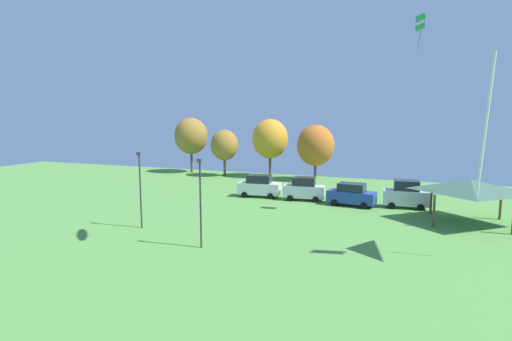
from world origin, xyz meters
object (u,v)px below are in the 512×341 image
at_px(treeline_tree_0, 191,136).
at_px(treeline_tree_1, 224,145).
at_px(parked_car_second_from_left, 304,189).
at_px(parked_car_rightmost_in_row, 406,195).
at_px(light_post_0, 140,185).
at_px(parked_car_leftmost, 259,186).
at_px(treeline_tree_2, 270,139).
at_px(light_post_1, 200,198).
at_px(kite_flying_6, 420,23).
at_px(park_pavilion, 470,186).
at_px(parked_car_third_from_left, 351,195).
at_px(treeline_tree_3, 316,145).

distance_m(treeline_tree_0, treeline_tree_1, 6.81).
height_order(parked_car_second_from_left, parked_car_rightmost_in_row, parked_car_rightmost_in_row).
bearing_deg(light_post_0, parked_car_leftmost, 73.64).
distance_m(parked_car_rightmost_in_row, treeline_tree_2, 23.61).
height_order(light_post_1, treeline_tree_1, treeline_tree_1).
height_order(kite_flying_6, treeline_tree_2, kite_flying_6).
xyz_separation_m(park_pavilion, treeline_tree_1, (-29.71, 16.48, 1.42)).
height_order(parked_car_third_from_left, light_post_1, light_post_1).
height_order(parked_car_second_from_left, light_post_1, light_post_1).
bearing_deg(treeline_tree_3, treeline_tree_2, 171.45).
distance_m(treeline_tree_2, treeline_tree_3, 6.92).
distance_m(kite_flying_6, light_post_0, 25.70).
bearing_deg(kite_flying_6, light_post_1, -133.85).
xyz_separation_m(light_post_1, treeline_tree_2, (-6.05, 31.29, 2.11)).
height_order(parked_car_second_from_left, treeline_tree_0, treeline_tree_0).
bearing_deg(parked_car_leftmost, treeline_tree_0, 132.78).
relative_size(parked_car_rightmost_in_row, light_post_0, 0.71).
bearing_deg(light_post_0, treeline_tree_3, 75.04).
bearing_deg(light_post_1, parked_car_second_from_left, 81.49).
relative_size(park_pavilion, treeline_tree_2, 0.84).
bearing_deg(treeline_tree_0, parked_car_rightmost_in_row, -24.28).
height_order(light_post_0, treeline_tree_3, treeline_tree_3).
xyz_separation_m(parked_car_second_from_left, light_post_0, (-9.22, -14.63, 2.17)).
height_order(kite_flying_6, parked_car_third_from_left, kite_flying_6).
bearing_deg(parked_car_leftmost, kite_flying_6, -20.50).
xyz_separation_m(light_post_1, treeline_tree_3, (0.76, 30.27, 1.42)).
relative_size(kite_flying_6, park_pavilion, 0.40).
bearing_deg(treeline_tree_2, light_post_1, -79.05).
height_order(light_post_0, treeline_tree_0, treeline_tree_0).
height_order(kite_flying_6, parked_car_leftmost, kite_flying_6).
relative_size(parked_car_third_from_left, light_post_1, 0.80).
distance_m(park_pavilion, treeline_tree_2, 29.59).
height_order(parked_car_rightmost_in_row, treeline_tree_0, treeline_tree_0).
distance_m(parked_car_third_from_left, treeline_tree_0, 30.79).
relative_size(park_pavilion, light_post_1, 1.17).
bearing_deg(treeline_tree_2, parked_car_second_from_left, -58.60).
bearing_deg(parked_car_rightmost_in_row, treeline_tree_0, 151.68).
distance_m(light_post_1, treeline_tree_1, 32.21).
distance_m(parked_car_third_from_left, light_post_1, 18.12).
height_order(parked_car_leftmost, treeline_tree_0, treeline_tree_0).
relative_size(kite_flying_6, parked_car_leftmost, 0.58).
distance_m(parked_car_leftmost, park_pavilion, 20.08).
bearing_deg(kite_flying_6, treeline_tree_1, 147.29).
height_order(kite_flying_6, park_pavilion, kite_flying_6).
relative_size(parked_car_leftmost, treeline_tree_1, 0.71).
bearing_deg(parked_car_third_from_left, kite_flying_6, -21.60).
relative_size(parked_car_second_from_left, treeline_tree_2, 0.53).
bearing_deg(park_pavilion, parked_car_second_from_left, 164.84).
bearing_deg(treeline_tree_0, park_pavilion, -26.67).
relative_size(parked_car_second_from_left, treeline_tree_3, 0.58).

